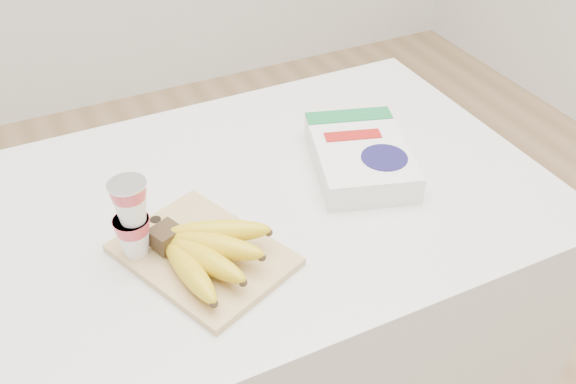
# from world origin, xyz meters

# --- Properties ---
(table) EXTENTS (1.13, 0.75, 0.84)m
(table) POSITION_xyz_m (0.00, 0.00, 0.42)
(table) COLOR white
(table) RESTS_ON ground
(cutting_board) EXTENTS (0.30, 0.34, 0.01)m
(cutting_board) POSITION_xyz_m (-0.15, -0.12, 0.85)
(cutting_board) COLOR tan
(cutting_board) RESTS_ON table
(bananas) EXTENTS (0.20, 0.21, 0.07)m
(bananas) POSITION_xyz_m (-0.15, -0.15, 0.89)
(bananas) COLOR #382816
(bananas) RESTS_ON cutting_board
(yogurt_stack) EXTENTS (0.07, 0.06, 0.15)m
(yogurt_stack) POSITION_xyz_m (-0.24, -0.07, 0.94)
(yogurt_stack) COLOR white
(yogurt_stack) RESTS_ON cutting_board
(cereal_box) EXTENTS (0.25, 0.31, 0.06)m
(cereal_box) POSITION_xyz_m (0.23, -0.01, 0.87)
(cereal_box) COLOR white
(cereal_box) RESTS_ON table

